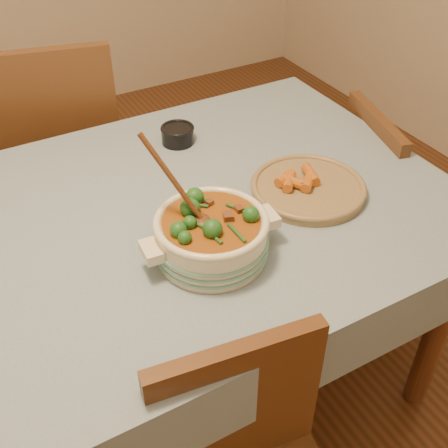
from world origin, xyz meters
name	(u,v)px	position (x,y,z in m)	size (l,w,h in m)	color
floor	(167,391)	(0.00, 0.00, 0.00)	(4.50, 4.50, 0.00)	#452813
dining_table	(151,245)	(0.00, 0.00, 0.66)	(1.68, 1.08, 0.76)	brown
stew_casserole	(211,233)	(0.08, -0.20, 0.82)	(0.34, 0.28, 0.32)	#EBE2C5
condiment_bowl	(178,134)	(0.24, 0.31, 0.79)	(0.11, 0.11, 0.06)	black
fried_plate	(308,186)	(0.43, -0.11, 0.78)	(0.41, 0.41, 0.05)	#947B51
chair_far	(59,148)	(-0.04, 0.81, 0.56)	(0.55, 0.55, 0.98)	brown
chair_right	(387,199)	(0.93, 0.05, 0.46)	(0.46, 0.46, 0.80)	brown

